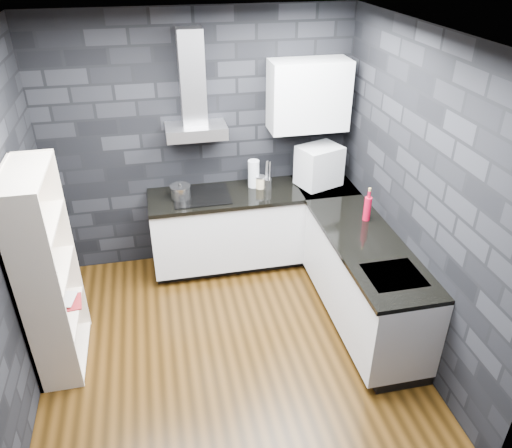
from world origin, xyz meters
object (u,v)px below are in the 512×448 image
object	(u,v)px
pot	(181,192)
utensil_crock	(267,184)
appliance_garage	(319,166)
red_bottle	(367,209)
glass_vase	(254,174)
bookshelf	(47,274)
fruit_bowl	(44,280)
storage_jar	(260,183)

from	to	relation	value
pot	utensil_crock	bearing A→B (deg)	2.20
appliance_garage	red_bottle	world-z (taller)	appliance_garage
glass_vase	appliance_garage	distance (m)	0.70
pot	glass_vase	distance (m)	0.80
pot	bookshelf	distance (m)	1.59
glass_vase	red_bottle	xyz separation A→B (m)	(0.90, -0.93, -0.03)
pot	bookshelf	xyz separation A→B (m)	(-1.16, -1.09, -0.07)
utensil_crock	fruit_bowl	world-z (taller)	utensil_crock
glass_vase	utensil_crock	distance (m)	0.18
fruit_bowl	storage_jar	bearing A→B (deg)	32.86
storage_jar	utensil_crock	bearing A→B (deg)	-29.79
utensil_crock	fruit_bowl	distance (m)	2.43
storage_jar	fruit_bowl	distance (m)	2.40
appliance_garage	fruit_bowl	xyz separation A→B (m)	(-2.64, -1.24, -0.19)
red_bottle	bookshelf	bearing A→B (deg)	-174.31
pot	storage_jar	size ratio (longest dim) A/B	1.67
appliance_garage	bookshelf	world-z (taller)	bookshelf
pot	utensil_crock	world-z (taller)	pot
fruit_bowl	appliance_garage	bearing A→B (deg)	25.13
pot	fruit_bowl	distance (m)	1.69
glass_vase	bookshelf	bearing A→B (deg)	-147.99
utensil_crock	bookshelf	world-z (taller)	bookshelf
red_bottle	utensil_crock	bearing A→B (deg)	132.43
glass_vase	storage_jar	xyz separation A→B (m)	(0.06, -0.05, -0.09)
red_bottle	bookshelf	size ratio (longest dim) A/B	0.13
pot	storage_jar	xyz separation A→B (m)	(0.85, 0.07, -0.01)
appliance_garage	pot	bearing A→B (deg)	160.76
storage_jar	fruit_bowl	bearing A→B (deg)	-147.14
glass_vase	storage_jar	world-z (taller)	glass_vase
storage_jar	appliance_garage	bearing A→B (deg)	-5.71
fruit_bowl	utensil_crock	bearing A→B (deg)	31.20
pot	red_bottle	bearing A→B (deg)	-25.50
bookshelf	fruit_bowl	distance (m)	0.14
glass_vase	appliance_garage	world-z (taller)	appliance_garage
utensil_crock	red_bottle	world-z (taller)	red_bottle
utensil_crock	bookshelf	size ratio (longest dim) A/B	0.07
pot	appliance_garage	size ratio (longest dim) A/B	0.47
red_bottle	glass_vase	bearing A→B (deg)	133.92
pot	appliance_garage	distance (m)	1.49
appliance_garage	glass_vase	bearing A→B (deg)	150.71
red_bottle	bookshelf	world-z (taller)	bookshelf
bookshelf	fruit_bowl	xyz separation A→B (m)	(0.00, -0.13, 0.04)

